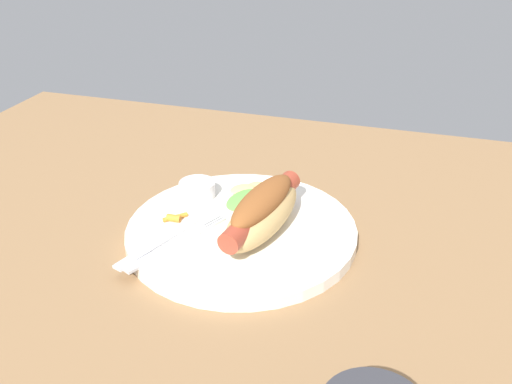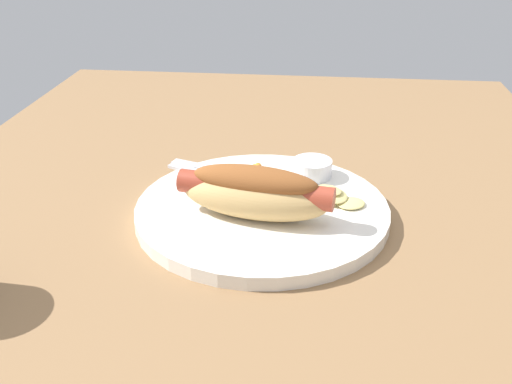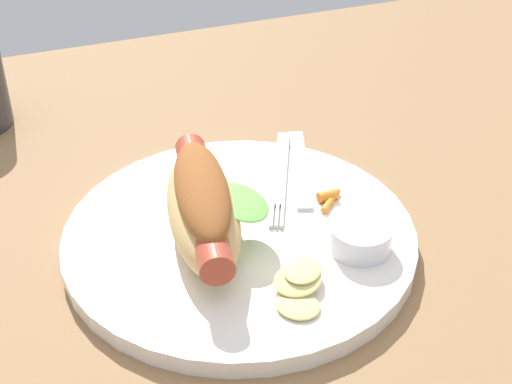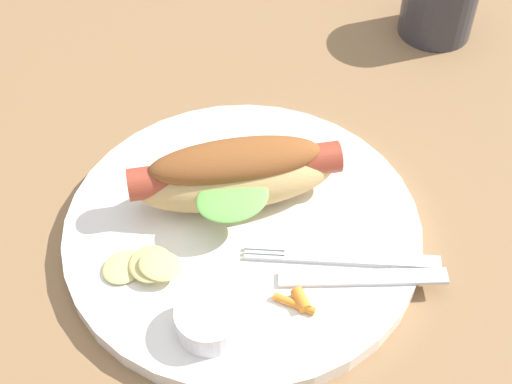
{
  "view_description": "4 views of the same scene",
  "coord_description": "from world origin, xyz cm",
  "px_view_note": "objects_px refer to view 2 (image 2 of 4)",
  "views": [
    {
      "loc": [
        -21.1,
        55.65,
        39.71
      ],
      "look_at": [
        -3.51,
        -2.32,
        6.47
      ],
      "focal_mm": 38.43,
      "sensor_mm": 36.0,
      "label": 1
    },
    {
      "loc": [
        -62.08,
        -7.22,
        34.02
      ],
      "look_at": [
        -3.37,
        -0.93,
        4.0
      ],
      "focal_mm": 40.77,
      "sensor_mm": 36.0,
      "label": 2
    },
    {
      "loc": [
        -18.63,
        -50.36,
        41.28
      ],
      "look_at": [
        0.08,
        -0.49,
        4.52
      ],
      "focal_mm": 53.98,
      "sensor_mm": 36.0,
      "label": 3
    },
    {
      "loc": [
        34.62,
        -14.13,
        49.08
      ],
      "look_at": [
        -1.85,
        -0.25,
        5.11
      ],
      "focal_mm": 51.35,
      "sensor_mm": 36.0,
      "label": 4
    }
  ],
  "objects_px": {
    "plate": "(262,210)",
    "fork": "(217,177)",
    "hot_dog": "(255,192)",
    "carrot_garnish": "(258,169)",
    "knife": "(216,170)",
    "chips_pile": "(337,196)",
    "sauce_ramekin": "(312,168)"
  },
  "relations": [
    {
      "from": "hot_dog",
      "to": "chips_pile",
      "type": "bearing_deg",
      "value": 36.62
    },
    {
      "from": "plate",
      "to": "sauce_ramekin",
      "type": "relative_size",
      "value": 5.88
    },
    {
      "from": "knife",
      "to": "chips_pile",
      "type": "height_order",
      "value": "chips_pile"
    },
    {
      "from": "sauce_ramekin",
      "to": "carrot_garnish",
      "type": "height_order",
      "value": "sauce_ramekin"
    },
    {
      "from": "hot_dog",
      "to": "sauce_ramekin",
      "type": "height_order",
      "value": "hot_dog"
    },
    {
      "from": "hot_dog",
      "to": "sauce_ramekin",
      "type": "xyz_separation_m",
      "value": [
        0.11,
        -0.06,
        -0.02
      ]
    },
    {
      "from": "plate",
      "to": "fork",
      "type": "distance_m",
      "value": 0.09
    },
    {
      "from": "plate",
      "to": "hot_dog",
      "type": "relative_size",
      "value": 1.67
    },
    {
      "from": "hot_dog",
      "to": "fork",
      "type": "height_order",
      "value": "hot_dog"
    },
    {
      "from": "plate",
      "to": "sauce_ramekin",
      "type": "xyz_separation_m",
      "value": [
        0.08,
        -0.06,
        0.02
      ]
    },
    {
      "from": "hot_dog",
      "to": "plate",
      "type": "bearing_deg",
      "value": 90.28
    },
    {
      "from": "knife",
      "to": "chips_pile",
      "type": "bearing_deg",
      "value": -4.13
    },
    {
      "from": "hot_dog",
      "to": "chips_pile",
      "type": "distance_m",
      "value": 0.11
    },
    {
      "from": "sauce_ramekin",
      "to": "chips_pile",
      "type": "bearing_deg",
      "value": -155.43
    },
    {
      "from": "chips_pile",
      "to": "carrot_garnish",
      "type": "height_order",
      "value": "chips_pile"
    },
    {
      "from": "sauce_ramekin",
      "to": "knife",
      "type": "bearing_deg",
      "value": 89.62
    },
    {
      "from": "plate",
      "to": "chips_pile",
      "type": "bearing_deg",
      "value": -78.96
    },
    {
      "from": "hot_dog",
      "to": "carrot_garnish",
      "type": "distance_m",
      "value": 0.12
    },
    {
      "from": "fork",
      "to": "chips_pile",
      "type": "bearing_deg",
      "value": 7.71
    },
    {
      "from": "sauce_ramekin",
      "to": "chips_pile",
      "type": "xyz_separation_m",
      "value": [
        -0.07,
        -0.03,
        -0.0
      ]
    },
    {
      "from": "fork",
      "to": "knife",
      "type": "relative_size",
      "value": 1.11
    },
    {
      "from": "plate",
      "to": "knife",
      "type": "xyz_separation_m",
      "value": [
        0.09,
        0.07,
        0.01
      ]
    },
    {
      "from": "hot_dog",
      "to": "fork",
      "type": "distance_m",
      "value": 0.11
    },
    {
      "from": "plate",
      "to": "carrot_garnish",
      "type": "xyz_separation_m",
      "value": [
        0.09,
        0.01,
        0.01
      ]
    },
    {
      "from": "sauce_ramekin",
      "to": "knife",
      "type": "xyz_separation_m",
      "value": [
        0.0,
        0.13,
        -0.01
      ]
    },
    {
      "from": "chips_pile",
      "to": "plate",
      "type": "bearing_deg",
      "value": 101.04
    },
    {
      "from": "fork",
      "to": "carrot_garnish",
      "type": "distance_m",
      "value": 0.06
    },
    {
      "from": "sauce_ramekin",
      "to": "fork",
      "type": "distance_m",
      "value": 0.12
    },
    {
      "from": "chips_pile",
      "to": "hot_dog",
      "type": "bearing_deg",
      "value": 116.55
    },
    {
      "from": "knife",
      "to": "chips_pile",
      "type": "xyz_separation_m",
      "value": [
        -0.07,
        -0.16,
        0.01
      ]
    },
    {
      "from": "plate",
      "to": "fork",
      "type": "relative_size",
      "value": 2.03
    },
    {
      "from": "sauce_ramekin",
      "to": "carrot_garnish",
      "type": "bearing_deg",
      "value": 86.4
    }
  ]
}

